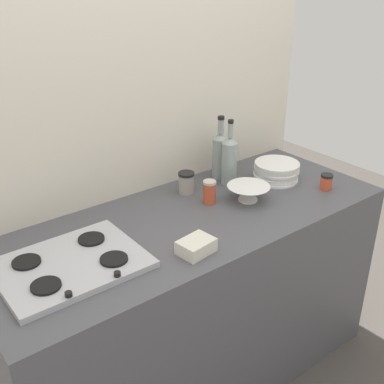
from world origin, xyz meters
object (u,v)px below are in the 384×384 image
object	(u,v)px
plate_stack	(276,171)
mixing_bowl	(248,192)
condiment_jar_front	(326,182)
condiment_jar_rear	(186,183)
wine_bottle_mid_left	(229,160)
stovetop_hob	(71,264)
wine_bottle_leftmost	(220,154)
butter_dish	(196,246)
condiment_jar_spare	(209,192)

from	to	relation	value
plate_stack	mixing_bowl	distance (m)	0.28
condiment_jar_front	condiment_jar_rear	size ratio (longest dim) A/B	0.74
wine_bottle_mid_left	condiment_jar_front	world-z (taller)	wine_bottle_mid_left
stovetop_hob	plate_stack	bearing A→B (deg)	4.00
stovetop_hob	wine_bottle_leftmost	world-z (taller)	wine_bottle_leftmost
stovetop_hob	plate_stack	size ratio (longest dim) A/B	2.23
wine_bottle_mid_left	condiment_jar_front	bearing A→B (deg)	-46.21
butter_dish	condiment_jar_front	world-z (taller)	condiment_jar_front
wine_bottle_leftmost	condiment_jar_rear	size ratio (longest dim) A/B	3.09
butter_dish	condiment_jar_rear	distance (m)	0.52
condiment_jar_front	mixing_bowl	bearing A→B (deg)	159.68
stovetop_hob	wine_bottle_leftmost	xyz separation A→B (m)	(0.94, 0.28, 0.11)
wine_bottle_mid_left	wine_bottle_leftmost	bearing A→B (deg)	80.10
wine_bottle_leftmost	condiment_jar_rear	world-z (taller)	wine_bottle_leftmost
stovetop_hob	condiment_jar_spare	bearing A→B (deg)	7.02
wine_bottle_leftmost	mixing_bowl	bearing A→B (deg)	-104.33
condiment_jar_spare	wine_bottle_leftmost	bearing A→B (deg)	40.27
condiment_jar_rear	condiment_jar_spare	bearing A→B (deg)	-82.94
plate_stack	wine_bottle_leftmost	world-z (taller)	wine_bottle_leftmost
wine_bottle_mid_left	condiment_jar_rear	size ratio (longest dim) A/B	3.15
plate_stack	condiment_jar_spare	xyz separation A→B (m)	(-0.42, 0.01, 0.01)
wine_bottle_mid_left	condiment_jar_rear	world-z (taller)	wine_bottle_mid_left
wine_bottle_leftmost	condiment_jar_rear	bearing A→B (deg)	-169.80
wine_bottle_leftmost	mixing_bowl	xyz separation A→B (m)	(-0.07, -0.28, -0.08)
wine_bottle_mid_left	condiment_jar_rear	distance (m)	0.24
plate_stack	condiment_jar_rear	distance (m)	0.47
stovetop_hob	wine_bottle_mid_left	world-z (taller)	wine_bottle_mid_left
condiment_jar_front	condiment_jar_rear	bearing A→B (deg)	145.57
wine_bottle_leftmost	butter_dish	bearing A→B (deg)	-137.91
stovetop_hob	condiment_jar_spare	distance (m)	0.72
wine_bottle_leftmost	condiment_jar_spare	xyz separation A→B (m)	(-0.23, -0.19, -0.07)
condiment_jar_spare	plate_stack	bearing A→B (deg)	-1.10
condiment_jar_front	condiment_jar_spare	xyz separation A→B (m)	(-0.53, 0.23, 0.02)
mixing_bowl	plate_stack	bearing A→B (deg)	16.82
stovetop_hob	wine_bottle_mid_left	size ratio (longest dim) A/B	1.56
plate_stack	condiment_jar_front	size ratio (longest dim) A/B	2.98
wine_bottle_mid_left	condiment_jar_front	xyz separation A→B (m)	(0.32, -0.34, -0.09)
plate_stack	mixing_bowl	xyz separation A→B (m)	(-0.27, -0.08, -0.01)
condiment_jar_rear	wine_bottle_leftmost	bearing A→B (deg)	10.20
stovetop_hob	condiment_jar_spare	world-z (taller)	condiment_jar_spare
mixing_bowl	butter_dish	distance (m)	0.49
stovetop_hob	condiment_jar_rear	bearing A→B (deg)	18.69
mixing_bowl	condiment_jar_rear	distance (m)	0.29
plate_stack	condiment_jar_front	distance (m)	0.25
wine_bottle_mid_left	condiment_jar_spare	bearing A→B (deg)	-153.45
wine_bottle_mid_left	condiment_jar_spare	world-z (taller)	wine_bottle_mid_left
butter_dish	condiment_jar_spare	xyz separation A→B (m)	(0.30, 0.28, 0.03)
mixing_bowl	wine_bottle_leftmost	bearing A→B (deg)	75.67
wine_bottle_mid_left	butter_dish	size ratio (longest dim) A/B	2.45
condiment_jar_rear	mixing_bowl	bearing A→B (deg)	-54.03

